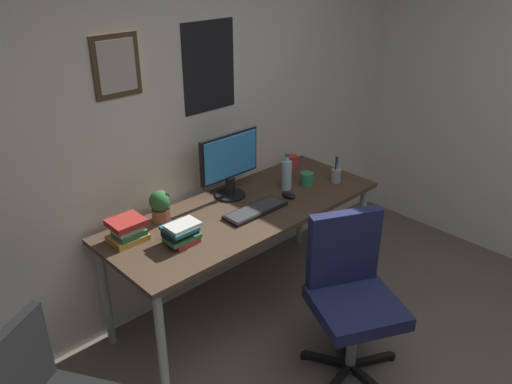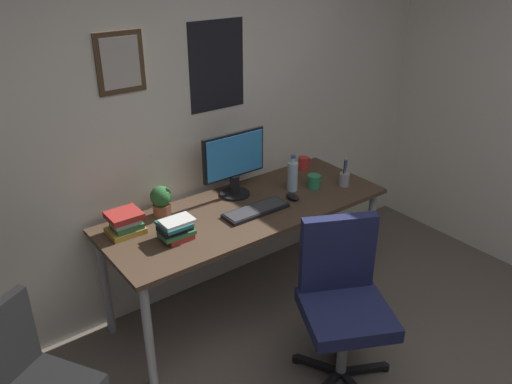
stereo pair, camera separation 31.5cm
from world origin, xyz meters
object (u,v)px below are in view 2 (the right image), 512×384
(office_chair, at_px, (342,295))
(keyboard, at_px, (256,210))
(monitor, at_px, (234,162))
(water_bottle, at_px, (293,176))
(book_stack_right, at_px, (125,223))
(computer_mouse, at_px, (293,197))
(coffee_mug_far, at_px, (314,181))
(pen_cup, at_px, (344,179))
(potted_plant, at_px, (161,200))
(coffee_mug_near, at_px, (303,163))
(book_stack_left, at_px, (176,229))

(office_chair, xyz_separation_m, keyboard, (-0.05, 0.72, 0.24))
(monitor, height_order, keyboard, monitor)
(office_chair, bearing_deg, monitor, 91.05)
(water_bottle, distance_m, book_stack_right, 1.15)
(office_chair, xyz_separation_m, computer_mouse, (0.25, 0.72, 0.24))
(keyboard, bearing_deg, book_stack_right, 162.02)
(coffee_mug_far, xyz_separation_m, pen_cup, (0.19, -0.10, 0.01))
(monitor, height_order, water_bottle, monitor)
(book_stack_right, bearing_deg, potted_plant, 14.99)
(keyboard, xyz_separation_m, pen_cup, (0.72, -0.06, 0.04))
(coffee_mug_near, bearing_deg, pen_cup, -85.56)
(monitor, height_order, book_stack_left, monitor)
(water_bottle, bearing_deg, office_chair, -112.10)
(coffee_mug_far, bearing_deg, book_stack_left, -178.13)
(monitor, bearing_deg, keyboard, -97.05)
(keyboard, bearing_deg, coffee_mug_far, 4.97)
(keyboard, xyz_separation_m, book_stack_right, (-0.76, 0.25, 0.05))
(monitor, xyz_separation_m, pen_cup, (0.68, -0.34, -0.19))
(coffee_mug_near, height_order, coffee_mug_far, same)
(computer_mouse, height_order, pen_cup, pen_cup)
(potted_plant, height_order, book_stack_left, potted_plant)
(pen_cup, bearing_deg, coffee_mug_near, 94.44)
(keyboard, distance_m, book_stack_right, 0.80)
(coffee_mug_near, bearing_deg, monitor, -175.87)
(office_chair, height_order, potted_plant, office_chair)
(keyboard, distance_m, pen_cup, 0.72)
(coffee_mug_near, bearing_deg, office_chair, -121.22)
(potted_plant, xyz_separation_m, book_stack_right, (-0.27, -0.07, -0.04))
(office_chair, bearing_deg, pen_cup, 44.81)
(water_bottle, relative_size, book_stack_right, 1.26)
(monitor, bearing_deg, office_chair, -88.95)
(computer_mouse, bearing_deg, book_stack_right, 166.87)
(water_bottle, xyz_separation_m, book_stack_left, (-0.94, -0.09, -0.04))
(office_chair, xyz_separation_m, pen_cup, (0.67, 0.66, 0.28))
(office_chair, relative_size, pen_cup, 4.75)
(office_chair, relative_size, coffee_mug_near, 8.28)
(monitor, distance_m, potted_plant, 0.54)
(water_bottle, height_order, book_stack_left, water_bottle)
(potted_plant, bearing_deg, water_bottle, -13.72)
(office_chair, xyz_separation_m, water_bottle, (0.33, 0.82, 0.33))
(water_bottle, height_order, book_stack_right, water_bottle)
(coffee_mug_far, xyz_separation_m, book_stack_left, (-1.09, -0.04, 0.02))
(computer_mouse, bearing_deg, potted_plant, 157.93)
(computer_mouse, distance_m, book_stack_left, 0.86)
(coffee_mug_near, relative_size, book_stack_left, 0.58)
(office_chair, xyz_separation_m, monitor, (-0.02, 1.00, 0.47))
(potted_plant, relative_size, pen_cup, 0.98)
(computer_mouse, bearing_deg, water_bottle, 50.17)
(potted_plant, bearing_deg, computer_mouse, -22.07)
(pen_cup, bearing_deg, computer_mouse, 172.23)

